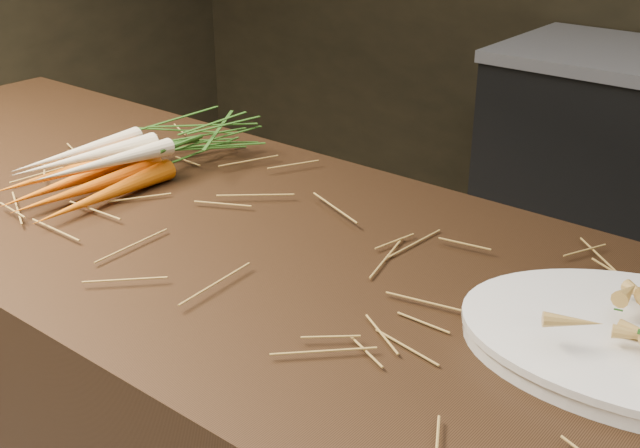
% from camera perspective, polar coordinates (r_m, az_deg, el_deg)
% --- Properties ---
extents(straw_bedding, '(1.40, 0.60, 0.02)m').
position_cam_1_polar(straw_bedding, '(1.13, -0.41, -2.21)').
color(straw_bedding, olive).
rests_on(straw_bedding, main_counter).
extents(root_veg_bunch, '(0.18, 0.52, 0.10)m').
position_cam_1_polar(root_veg_bunch, '(1.46, -11.23, 5.33)').
color(root_veg_bunch, '#C35405').
rests_on(root_veg_bunch, main_counter).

